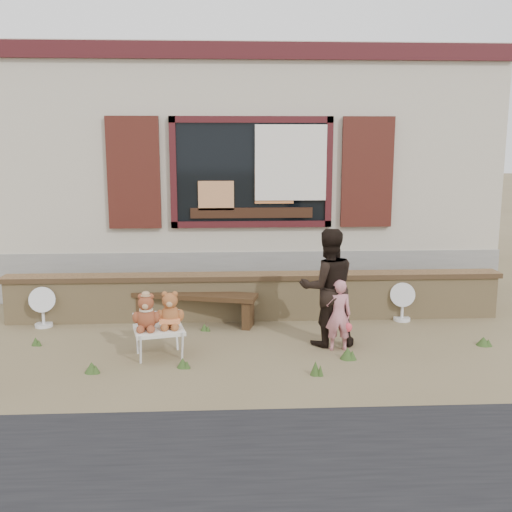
{
  "coord_description": "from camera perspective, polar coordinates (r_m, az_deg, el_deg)",
  "views": [
    {
      "loc": [
        -0.4,
        -7.33,
        2.52
      ],
      "look_at": [
        0.0,
        0.6,
        1.0
      ],
      "focal_mm": 42.0,
      "sensor_mm": 36.0,
      "label": 1
    }
  ],
  "objects": [
    {
      "name": "folding_chair",
      "position": [
        7.23,
        -9.23,
        -7.05
      ],
      "size": [
        0.67,
        0.62,
        0.35
      ],
      "rotation": [
        0.0,
        0.0,
        0.23
      ],
      "color": "silver",
      "rests_on": "ground"
    },
    {
      "name": "brick_wall",
      "position": [
        8.62,
        -0.14,
        -3.8
      ],
      "size": [
        7.1,
        0.36,
        0.67
      ],
      "color": "tan",
      "rests_on": "ground"
    },
    {
      "name": "teddy_bear_left",
      "position": [
        7.14,
        -10.41,
        -5.19
      ],
      "size": [
        0.38,
        0.35,
        0.44
      ],
      "primitive_type": null,
      "rotation": [
        0.0,
        0.0,
        0.23
      ],
      "color": "brown",
      "rests_on": "folding_chair"
    },
    {
      "name": "bench",
      "position": [
        8.43,
        -5.83,
        -4.31
      ],
      "size": [
        1.77,
        0.79,
        0.45
      ],
      "rotation": [
        0.0,
        0.0,
        -0.25
      ],
      "color": "#332111",
      "rests_on": "ground"
    },
    {
      "name": "adult",
      "position": [
        7.5,
        6.86,
        -2.98
      ],
      "size": [
        0.77,
        0.63,
        1.48
      ],
      "primitive_type": "imported",
      "rotation": [
        0.0,
        0.0,
        3.25
      ],
      "color": "black",
      "rests_on": "ground"
    },
    {
      "name": "fan_left",
      "position": [
        8.77,
        -19.66,
        -4.56
      ],
      "size": [
        0.37,
        0.24,
        0.57
      ],
      "rotation": [
        0.0,
        0.0,
        0.27
      ],
      "color": "silver",
      "rests_on": "ground"
    },
    {
      "name": "ground",
      "position": [
        7.76,
        0.23,
        -8.11
      ],
      "size": [
        80.0,
        80.0,
        0.0
      ],
      "primitive_type": "plane",
      "color": "brown",
      "rests_on": "ground"
    },
    {
      "name": "teddy_bear_right",
      "position": [
        7.17,
        -8.17,
        -5.02
      ],
      "size": [
        0.39,
        0.35,
        0.45
      ],
      "primitive_type": null,
      "rotation": [
        0.0,
        0.0,
        0.23
      ],
      "color": "brown",
      "rests_on": "folding_chair"
    },
    {
      "name": "shopfront",
      "position": [
        11.83,
        -0.96,
        8.33
      ],
      "size": [
        8.04,
        5.13,
        4.0
      ],
      "color": "#BDB399",
      "rests_on": "ground"
    },
    {
      "name": "fan_right",
      "position": [
        8.79,
        13.79,
        -4.22
      ],
      "size": [
        0.36,
        0.24,
        0.56
      ],
      "rotation": [
        0.0,
        0.0,
        -0.39
      ],
      "color": "white",
      "rests_on": "ground"
    },
    {
      "name": "grass_tufts",
      "position": [
        7.17,
        2.14,
        -9.21
      ],
      "size": [
        5.77,
        1.75,
        0.16
      ],
      "color": "#324C1E",
      "rests_on": "ground"
    },
    {
      "name": "child",
      "position": [
        7.39,
        7.85,
        -5.58
      ],
      "size": [
        0.33,
        0.22,
        0.89
      ],
      "primitive_type": "imported",
      "rotation": [
        0.0,
        0.0,
        3.16
      ],
      "color": "#D07C86",
      "rests_on": "ground"
    }
  ]
}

